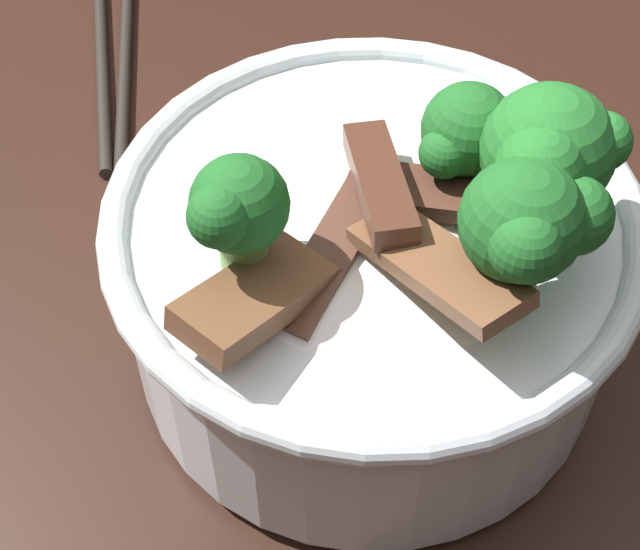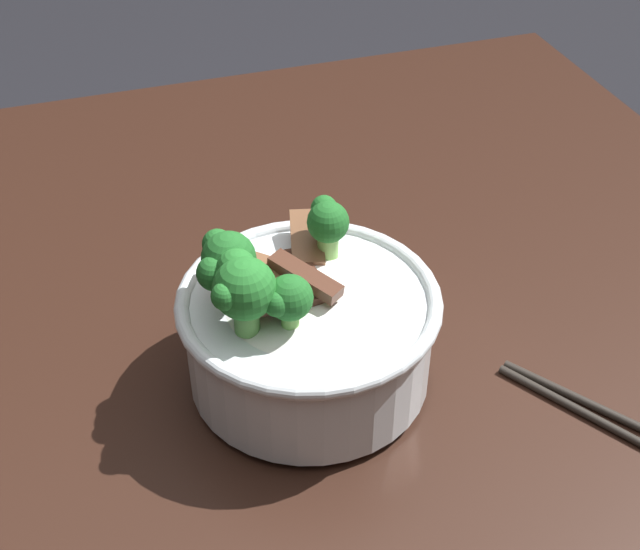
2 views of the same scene
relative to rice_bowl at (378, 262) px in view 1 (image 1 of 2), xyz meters
The scene contains 3 objects.
dining_table 0.22m from the rice_bowl, 107.33° to the right, with size 1.21×0.89×0.81m.
rice_bowl is the anchor object (origin of this frame).
chopsticks_pair 0.26m from the rice_bowl, 119.93° to the right, with size 0.18×0.13×0.01m.
Camera 1 is at (0.27, 0.18, 1.18)m, focal length 56.79 mm.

